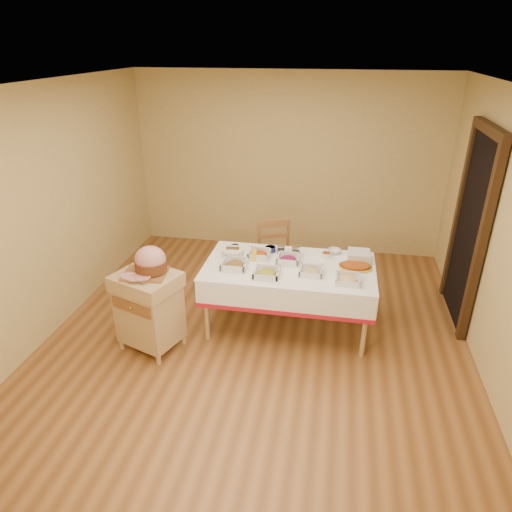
{
  "coord_description": "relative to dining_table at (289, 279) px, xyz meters",
  "views": [
    {
      "loc": [
        0.75,
        -4.06,
        2.95
      ],
      "look_at": [
        -0.05,
        0.2,
        0.89
      ],
      "focal_mm": 32.0,
      "sensor_mm": 36.0,
      "label": 1
    }
  ],
  "objects": [
    {
      "name": "serving_dish_b",
      "position": [
        -0.2,
        -0.28,
        0.2
      ],
      "size": [
        0.26,
        0.26,
        0.1
      ],
      "color": "silver",
      "rests_on": "dining_table"
    },
    {
      "name": "doorway",
      "position": [
        1.9,
        0.6,
        0.51
      ],
      "size": [
        0.09,
        1.1,
        2.2
      ],
      "color": "black",
      "rests_on": "ground"
    },
    {
      "name": "butcher_cart",
      "position": [
        -1.36,
        -0.65,
        -0.11
      ],
      "size": [
        0.74,
        0.68,
        0.85
      ],
      "color": "tan",
      "rests_on": "ground"
    },
    {
      "name": "room_shell",
      "position": [
        -0.3,
        -0.3,
        0.7
      ],
      "size": [
        5.0,
        5.0,
        5.0
      ],
      "color": "brown",
      "rests_on": "ground"
    },
    {
      "name": "bread_basket",
      "position": [
        -0.65,
        0.11,
        0.21
      ],
      "size": [
        0.24,
        0.24,
        0.11
      ],
      "color": "white",
      "rests_on": "dining_table"
    },
    {
      "name": "dining_chair",
      "position": [
        -0.24,
        0.68,
        -0.1
      ],
      "size": [
        0.55,
        0.54,
        0.96
      ],
      "color": "brown",
      "rests_on": "ground"
    },
    {
      "name": "serving_dish_e",
      "position": [
        -0.35,
        0.15,
        0.2
      ],
      "size": [
        0.25,
        0.23,
        0.11
      ],
      "color": "silver",
      "rests_on": "dining_table"
    },
    {
      "name": "serving_dish_c",
      "position": [
        0.24,
        -0.15,
        0.19
      ],
      "size": [
        0.24,
        0.24,
        0.1
      ],
      "color": "silver",
      "rests_on": "dining_table"
    },
    {
      "name": "serving_dish_d",
      "position": [
        0.62,
        -0.25,
        0.19
      ],
      "size": [
        0.25,
        0.25,
        0.09
      ],
      "color": "silver",
      "rests_on": "dining_table"
    },
    {
      "name": "small_bowl_mid",
      "position": [
        -0.26,
        0.33,
        0.19
      ],
      "size": [
        0.13,
        0.13,
        0.05
      ],
      "color": "#1B1E50",
      "rests_on": "dining_table"
    },
    {
      "name": "small_bowl_right",
      "position": [
        0.38,
        0.28,
        0.19
      ],
      "size": [
        0.11,
        0.11,
        0.06
      ],
      "color": "silver",
      "rests_on": "dining_table"
    },
    {
      "name": "ham_on_board",
      "position": [
        -1.31,
        -0.62,
        0.38
      ],
      "size": [
        0.44,
        0.42,
        0.29
      ],
      "color": "brown",
      "rests_on": "butcher_cart"
    },
    {
      "name": "bowl_small_imported",
      "position": [
        0.46,
        0.41,
        0.18
      ],
      "size": [
        0.19,
        0.19,
        0.05
      ],
      "primitive_type": "imported",
      "rotation": [
        0.0,
        0.0,
        0.42
      ],
      "color": "silver",
      "rests_on": "dining_table"
    },
    {
      "name": "preserve_jar_left",
      "position": [
        -0.13,
        0.28,
        0.21
      ],
      "size": [
        0.09,
        0.09,
        0.11
      ],
      "color": "silver",
      "rests_on": "dining_table"
    },
    {
      "name": "small_bowl_left",
      "position": [
        -0.67,
        0.3,
        0.19
      ],
      "size": [
        0.11,
        0.11,
        0.05
      ],
      "color": "silver",
      "rests_on": "dining_table"
    },
    {
      "name": "brass_platter",
      "position": [
        0.69,
        0.07,
        0.18
      ],
      "size": [
        0.35,
        0.25,
        0.05
      ],
      "color": "gold",
      "rests_on": "dining_table"
    },
    {
      "name": "preserve_jar_right",
      "position": [
        0.04,
        0.25,
        0.21
      ],
      "size": [
        0.09,
        0.09,
        0.12
      ],
      "color": "silver",
      "rests_on": "dining_table"
    },
    {
      "name": "bowl_white_imported",
      "position": [
        0.01,
        0.27,
        0.18
      ],
      "size": [
        0.19,
        0.19,
        0.04
      ],
      "primitive_type": "imported",
      "rotation": [
        0.0,
        0.0,
        0.34
      ],
      "color": "silver",
      "rests_on": "dining_table"
    },
    {
      "name": "serving_dish_f",
      "position": [
        -0.02,
        0.08,
        0.2
      ],
      "size": [
        0.25,
        0.24,
        0.12
      ],
      "color": "silver",
      "rests_on": "dining_table"
    },
    {
      "name": "mustard_bottle",
      "position": [
        -0.39,
        0.04,
        0.23
      ],
      "size": [
        0.05,
        0.05,
        0.16
      ],
      "color": "yellow",
      "rests_on": "dining_table"
    },
    {
      "name": "plate_stack",
      "position": [
        0.73,
        0.27,
        0.21
      ],
      "size": [
        0.24,
        0.24,
        0.1
      ],
      "color": "silver",
      "rests_on": "dining_table"
    },
    {
      "name": "dining_table",
      "position": [
        0.0,
        0.0,
        0.0
      ],
      "size": [
        1.82,
        1.02,
        0.76
      ],
      "color": "tan",
      "rests_on": "ground"
    },
    {
      "name": "serving_dish_a",
      "position": [
        -0.57,
        -0.16,
        0.2
      ],
      "size": [
        0.27,
        0.26,
        0.12
      ],
      "color": "silver",
      "rests_on": "dining_table"
    }
  ]
}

